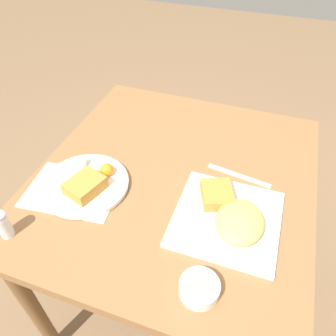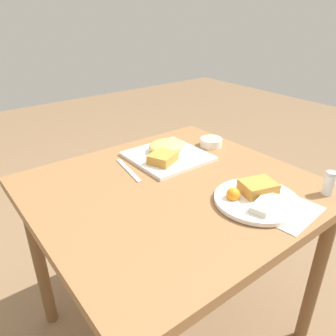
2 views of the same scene
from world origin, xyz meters
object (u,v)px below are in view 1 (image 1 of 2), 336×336
plate_square_near (230,216)px  sauce_ramekin (199,288)px  plate_oval_far (86,183)px  butter_knife (239,176)px  salt_shaker (4,226)px

plate_square_near → sauce_ramekin: 0.23m
plate_square_near → plate_oval_far: 0.45m
sauce_ramekin → butter_knife: sauce_ramekin is taller
plate_square_near → butter_knife: size_ratio=1.38×
sauce_ramekin → butter_knife: 0.42m
plate_oval_far → salt_shaker: bearing=153.7°
sauce_ramekin → butter_knife: (0.42, -0.02, -0.02)m
salt_shaker → butter_knife: 0.70m
plate_square_near → plate_oval_far: bearing=92.0°
plate_square_near → salt_shaker: salt_shaker is taller
plate_oval_far → butter_knife: plate_oval_far is taller
sauce_ramekin → salt_shaker: 0.53m
plate_oval_far → salt_shaker: size_ratio=3.28×
plate_square_near → butter_knife: (0.19, 0.01, -0.02)m
sauce_ramekin → plate_square_near: bearing=-6.3°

